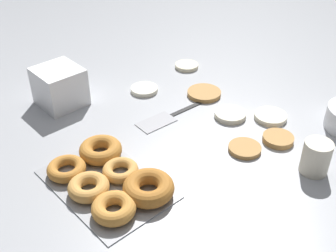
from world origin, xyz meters
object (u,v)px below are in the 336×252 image
(pancake_5, at_px, (144,89))
(pancake_6, at_px, (187,66))
(pancake_0, at_px, (230,114))
(spatula, at_px, (164,119))
(donut_tray, at_px, (110,179))
(pancake_4, at_px, (245,148))
(paper_cup, at_px, (316,157))
(container_stack, at_px, (60,87))
(pancake_3, at_px, (278,139))
(pancake_1, at_px, (204,93))
(pancake_2, at_px, (271,116))

(pancake_5, height_order, pancake_6, same)
(pancake_0, height_order, pancake_6, pancake_0)
(pancake_0, bearing_deg, spatula, -127.94)
(pancake_0, height_order, donut_tray, donut_tray)
(pancake_4, bearing_deg, paper_cup, 19.91)
(pancake_0, xyz_separation_m, container_stack, (-0.39, -0.32, 0.05))
(donut_tray, distance_m, paper_cup, 0.48)
(spatula, bearing_deg, pancake_5, -107.81)
(pancake_0, relative_size, paper_cup, 1.08)
(pancake_0, height_order, pancake_3, same)
(pancake_6, xyz_separation_m, container_stack, (-0.08, -0.44, 0.05))
(pancake_6, bearing_deg, paper_cup, -14.89)
(pancake_1, bearing_deg, donut_tray, -73.02)
(pancake_1, relative_size, donut_tray, 0.34)
(pancake_1, relative_size, pancake_6, 1.29)
(pancake_3, xyz_separation_m, paper_cup, (0.13, -0.04, 0.03))
(pancake_1, distance_m, pancake_3, 0.30)
(pancake_1, relative_size, pancake_3, 1.28)
(pancake_0, relative_size, spatula, 0.37)
(pancake_2, bearing_deg, pancake_5, -155.19)
(pancake_4, distance_m, spatula, 0.25)
(pancake_2, xyz_separation_m, pancake_4, (0.05, -0.17, -0.00))
(pancake_2, height_order, spatula, pancake_2)
(pancake_2, xyz_separation_m, paper_cup, (0.21, -0.11, 0.03))
(pancake_5, relative_size, spatula, 0.35)
(pancake_1, relative_size, pancake_4, 1.24)
(pancake_4, distance_m, pancake_5, 0.41)
(pancake_5, distance_m, container_stack, 0.26)
(pancake_2, relative_size, pancake_6, 1.15)
(pancake_0, relative_size, pancake_6, 1.12)
(paper_cup, height_order, spatula, paper_cup)
(paper_cup, bearing_deg, pancake_3, 163.74)
(pancake_3, relative_size, spatula, 0.34)
(pancake_1, bearing_deg, spatula, -84.70)
(pancake_0, height_order, pancake_1, pancake_0)
(pancake_5, height_order, donut_tray, donut_tray)
(pancake_3, distance_m, pancake_6, 0.48)
(pancake_4, relative_size, pancake_5, 0.99)
(pancake_6, bearing_deg, pancake_5, -82.46)
(container_stack, relative_size, spatula, 0.53)
(pancake_1, xyz_separation_m, paper_cup, (0.43, -0.07, 0.03))
(paper_cup, xyz_separation_m, spatula, (-0.41, -0.12, -0.04))
(pancake_5, bearing_deg, pancake_4, -0.41)
(pancake_1, height_order, pancake_4, pancake_1)
(pancake_1, bearing_deg, pancake_3, -5.65)
(pancake_4, relative_size, donut_tray, 0.28)
(pancake_1, xyz_separation_m, pancake_4, (0.26, -0.13, -0.00))
(pancake_0, height_order, pancake_2, same)
(pancake_5, relative_size, donut_tray, 0.28)
(pancake_0, xyz_separation_m, pancake_4, (0.13, -0.09, -0.00))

